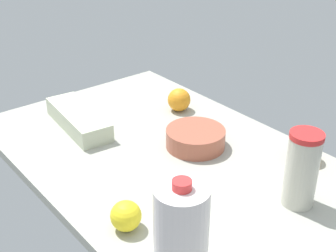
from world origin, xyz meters
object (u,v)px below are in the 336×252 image
Objects in this scene: egg_carton at (78,119)px; orange_far_back at (306,148)px; tumbler_cup at (302,169)px; milk_jug at (181,237)px; mixing_bowl at (195,138)px; orange_near_front at (179,100)px; lemon_loose at (126,216)px.

orange_far_back is at bearing -139.59° from egg_carton.
tumbler_cup reaches higher than orange_far_back.
mixing_bowl is at bearing -44.95° from milk_jug.
tumbler_cup is at bearing 121.73° from orange_far_back.
mixing_bowl is (37.66, 1.08, -7.29)cm from tumbler_cup.
tumbler_cup is (-71.55, -22.80, 7.18)cm from egg_carton.
tumbler_cup is at bearing 169.19° from orange_near_front.
tumbler_cup is at bearing -178.36° from mixing_bowl.
milk_jug is at bearing 92.32° from tumbler_cup.
milk_jug reaches higher than egg_carton.
orange_far_back is (-7.58, -58.10, 0.37)cm from lemon_loose.
mixing_bowl is at bearing 36.89° from orange_far_back.
orange_far_back is (-49.10, -7.01, -0.00)cm from orange_near_front.
milk_jug is 3.36× the size of lemon_loose.
lemon_loose is 0.91× the size of orange_far_back.
lemon_loose is at bearing 168.18° from egg_carton.
milk_jug is (-73.19, 17.50, 8.69)cm from egg_carton.
tumbler_cup is 1.11× the size of mixing_bowl.
orange_far_back reaches higher than egg_carton.
orange_far_back is at bearing -77.44° from milk_jug.
egg_carton is 1.71× the size of mixing_bowl.
tumbler_cup reaches higher than mixing_bowl.
orange_near_front reaches higher than egg_carton.
orange_near_front is at bearing -28.88° from mixing_bowl.
tumbler_cup is 2.49× the size of orange_near_front.
orange_near_front reaches higher than mixing_bowl.
orange_far_back is (-26.18, -19.65, 1.18)cm from mixing_bowl.
orange_far_back is (-60.07, -41.37, 1.08)cm from egg_carton.
mixing_bowl is 26.20cm from orange_near_front.
milk_jug is 3.06× the size of orange_far_back.
egg_carton is at bearing 34.55° from orange_far_back.
mixing_bowl is 2.46× the size of lemon_loose.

